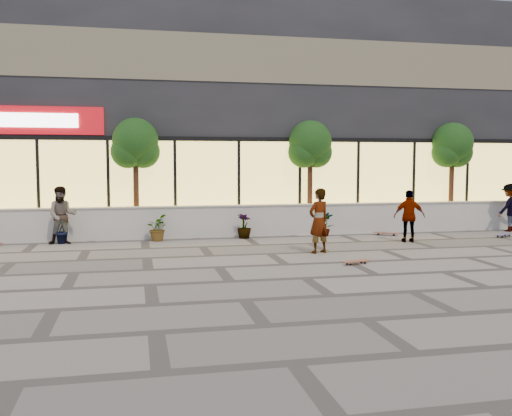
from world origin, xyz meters
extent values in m
plane|color=gray|center=(0.00, 0.00, 0.00)|extent=(80.00, 80.00, 0.00)
cube|color=silver|center=(0.00, 7.00, 0.50)|extent=(22.00, 0.35, 1.00)
cube|color=#B2AFA8|center=(0.00, 7.00, 1.02)|extent=(22.00, 0.42, 0.04)
cube|color=#222227|center=(0.00, 12.50, 4.25)|extent=(24.00, 9.00, 8.50)
cube|color=#F1CF60|center=(0.00, 7.98, 1.70)|extent=(23.04, 0.05, 3.00)
cube|color=black|center=(0.00, 7.95, 3.25)|extent=(23.04, 0.08, 0.15)
cube|color=#B00C14|center=(-7.00, 7.93, 3.80)|extent=(5.00, 0.10, 0.90)
cube|color=white|center=(-7.00, 7.86, 3.80)|extent=(3.40, 0.06, 0.45)
cube|color=brown|center=(0.00, 7.98, 6.00)|extent=(21.60, 0.05, 1.60)
imported|color=#1B3B12|center=(-5.70, 6.45, 0.41)|extent=(0.57, 0.57, 0.81)
imported|color=#1B3B12|center=(-2.90, 6.45, 0.41)|extent=(0.68, 0.77, 0.81)
imported|color=#1B3B12|center=(-0.10, 6.45, 0.41)|extent=(0.64, 0.64, 0.81)
imported|color=#1B3B12|center=(2.70, 6.45, 0.41)|extent=(0.46, 0.35, 0.81)
cylinder|color=#462519|center=(-3.50, 7.70, 1.62)|extent=(0.18, 0.18, 3.24)
sphere|color=#1B3B12|center=(-3.50, 7.70, 3.17)|extent=(1.50, 1.50, 1.50)
sphere|color=#1B3B12|center=(-3.75, 7.65, 2.81)|extent=(1.10, 1.10, 1.10)
sphere|color=#1B3B12|center=(-3.25, 7.75, 2.81)|extent=(1.10, 1.10, 1.10)
cylinder|color=#462519|center=(2.50, 7.70, 1.62)|extent=(0.18, 0.18, 3.24)
sphere|color=#1B3B12|center=(2.50, 7.70, 3.17)|extent=(1.50, 1.50, 1.50)
sphere|color=#1B3B12|center=(2.25, 7.65, 2.81)|extent=(1.10, 1.10, 1.10)
sphere|color=#1B3B12|center=(2.75, 7.75, 2.81)|extent=(1.10, 1.10, 1.10)
cylinder|color=#462519|center=(8.00, 7.70, 1.62)|extent=(0.18, 0.18, 3.24)
sphere|color=#1B3B12|center=(8.00, 7.70, 3.17)|extent=(1.50, 1.50, 1.50)
sphere|color=#1B3B12|center=(7.75, 7.65, 2.81)|extent=(1.10, 1.10, 1.10)
sphere|color=#1B3B12|center=(8.25, 7.75, 2.81)|extent=(1.10, 1.10, 1.10)
imported|color=white|center=(1.33, 3.13, 0.88)|extent=(0.76, 0.64, 1.77)
imported|color=#989062|center=(-5.69, 6.30, 0.87)|extent=(0.89, 0.71, 1.74)
imported|color=white|center=(4.71, 4.54, 0.81)|extent=(1.01, 0.62, 1.61)
imported|color=maroon|center=(9.49, 6.30, 0.85)|extent=(1.25, 0.97, 1.70)
cube|color=brown|center=(1.68, 1.31, 0.08)|extent=(0.75, 0.41, 0.02)
cylinder|color=black|center=(1.88, 1.45, 0.03)|extent=(0.06, 0.04, 0.05)
cylinder|color=black|center=(1.92, 1.32, 0.03)|extent=(0.06, 0.04, 0.05)
cylinder|color=black|center=(1.45, 1.30, 0.03)|extent=(0.06, 0.04, 0.05)
cylinder|color=black|center=(1.49, 1.18, 0.03)|extent=(0.06, 0.04, 0.05)
cube|color=#9D4F33|center=(4.70, 6.16, 0.09)|extent=(0.82, 0.63, 0.02)
cylinder|color=black|center=(4.96, 6.08, 0.03)|extent=(0.07, 0.06, 0.06)
cylinder|color=black|center=(4.88, 5.96, 0.03)|extent=(0.07, 0.06, 0.06)
cylinder|color=black|center=(4.53, 6.36, 0.03)|extent=(0.07, 0.06, 0.06)
cylinder|color=black|center=(4.45, 6.24, 0.03)|extent=(0.07, 0.06, 0.06)
cube|color=#544B8A|center=(8.34, 5.00, 0.09)|extent=(0.83, 0.59, 0.02)
cylinder|color=black|center=(8.53, 5.19, 0.03)|extent=(0.07, 0.06, 0.06)
cylinder|color=black|center=(8.60, 5.06, 0.03)|extent=(0.07, 0.06, 0.06)
cylinder|color=black|center=(8.08, 4.94, 0.03)|extent=(0.07, 0.06, 0.06)
cylinder|color=black|center=(8.15, 4.81, 0.03)|extent=(0.07, 0.06, 0.06)
camera|label=1|loc=(-3.53, -11.54, 2.50)|focal=40.00mm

